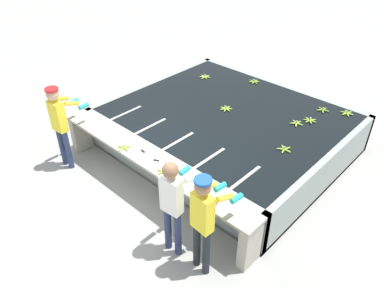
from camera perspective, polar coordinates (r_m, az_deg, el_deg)
ground_plane at (r=7.04m, az=-7.62°, el=-8.56°), size 80.00×80.00×0.00m
wash_tank at (r=8.16m, az=5.23°, el=2.09°), size 4.67×3.99×0.86m
work_ledge at (r=6.74m, az=-6.56°, el=-3.79°), size 4.67×0.45×0.86m
worker_0 at (r=7.64m, az=-19.48°, el=3.50°), size 0.44×0.74×1.76m
worker_1 at (r=5.47m, az=-2.90°, el=-8.51°), size 0.45×0.73×1.72m
worker_2 at (r=5.20m, az=1.82°, el=-10.94°), size 0.44×0.74×1.73m
banana_bunch_floating_0 at (r=8.06m, az=5.18°, el=5.40°), size 0.28×0.27×0.08m
banana_bunch_floating_1 at (r=7.97m, az=17.51°, el=3.47°), size 0.28×0.28×0.08m
banana_bunch_floating_2 at (r=8.45m, az=19.29°, el=4.93°), size 0.28×0.27×0.08m
banana_bunch_floating_3 at (r=8.50m, az=22.52°, el=4.37°), size 0.28×0.28×0.08m
banana_bunch_floating_4 at (r=9.37m, az=9.43°, el=9.38°), size 0.28×0.28×0.08m
banana_bunch_floating_5 at (r=7.79m, az=15.62°, el=3.07°), size 0.27×0.28×0.08m
banana_bunch_floating_6 at (r=9.51m, az=1.97°, el=10.21°), size 0.28×0.28×0.08m
banana_bunch_floating_7 at (r=6.95m, az=13.87°, el=-0.78°), size 0.27×0.28×0.08m
banana_bunch_ledge_0 at (r=6.24m, az=-4.20°, el=-4.16°), size 0.28×0.28×0.08m
banana_bunch_ledge_1 at (r=6.90m, az=-10.30°, el=-0.49°), size 0.27×0.27×0.08m
knife_0 at (r=6.49m, az=-4.87°, el=-2.58°), size 0.32×0.20×0.02m
knife_1 at (r=6.72m, az=-7.14°, el=-1.34°), size 0.35×0.07×0.02m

